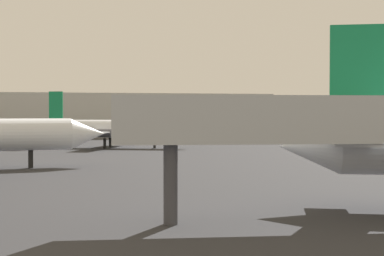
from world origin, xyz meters
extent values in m
cone|color=silver|center=(8.72, 23.92, 3.53)|extent=(4.23, 4.03, 3.11)
cube|color=silver|center=(10.80, 23.22, 3.84)|extent=(4.76, 8.39, 0.15)
cube|color=#147F4C|center=(11.25, 23.07, 7.78)|extent=(3.01, 1.25, 5.39)
cone|color=silver|center=(-3.94, 52.76, 3.40)|extent=(4.04, 3.78, 3.21)
cube|color=black|center=(-9.60, 51.76, 0.90)|extent=(0.53, 0.53, 1.79)
cylinder|color=silver|center=(0.10, 84.66, 3.10)|extent=(20.94, 9.76, 2.90)
cone|color=silver|center=(11.60, 80.62, 3.10)|extent=(3.97, 3.80, 2.90)
cone|color=silver|center=(-11.39, 88.69, 3.10)|extent=(3.97, 3.80, 2.90)
cube|color=silver|center=(-0.90, 85.01, 2.67)|extent=(8.91, 17.59, 0.18)
cube|color=silver|center=(-9.54, 88.04, 3.39)|extent=(3.70, 6.40, 0.12)
cube|color=#147F4C|center=(-9.19, 87.92, 6.88)|extent=(2.29, 0.99, 4.65)
cylinder|color=#4C4C54|center=(0.80, 87.93, 2.52)|extent=(2.51, 1.98, 1.32)
cylinder|color=#4C4C54|center=(-1.40, 81.66, 2.52)|extent=(2.51, 1.98, 1.32)
cube|color=black|center=(6.49, 82.41, 0.83)|extent=(0.47, 0.47, 1.65)
cube|color=black|center=(-0.41, 86.39, 0.83)|extent=(0.47, 0.47, 1.65)
cube|color=black|center=(-1.38, 83.62, 0.83)|extent=(0.47, 0.47, 1.65)
cube|color=#B2B7BC|center=(6.78, 20.05, 5.14)|extent=(19.00, 3.09, 2.40)
cylinder|color=#3F3F44|center=(0.17, 20.57, 1.97)|extent=(0.70, 0.70, 3.94)
cube|color=#B7B7B2|center=(0.22, 133.23, 5.21)|extent=(80.06, 19.64, 10.43)
camera|label=1|loc=(-3.71, -6.41, 5.38)|focal=52.22mm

